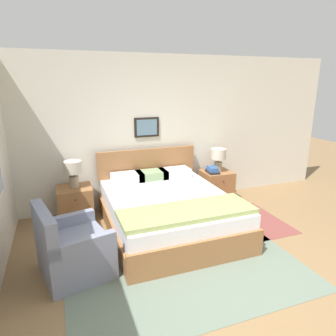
# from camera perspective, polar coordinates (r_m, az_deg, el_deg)

# --- Properties ---
(ground_plane) EXTENTS (16.00, 16.00, 0.00)m
(ground_plane) POSITION_cam_1_polar(r_m,az_deg,el_deg) (3.48, 13.20, -22.25)
(ground_plane) COLOR olive
(wall_back) EXTENTS (7.11, 0.09, 2.60)m
(wall_back) POSITION_cam_1_polar(r_m,az_deg,el_deg) (5.33, -2.43, 6.99)
(wall_back) COLOR beige
(wall_back) RESTS_ON ground_plane
(area_rug_main) EXTENTS (2.76, 1.86, 0.01)m
(area_rug_main) POSITION_cam_1_polar(r_m,az_deg,el_deg) (3.76, 3.52, -18.57)
(area_rug_main) COLOR slate
(area_rug_main) RESTS_ON ground_plane
(area_rug_bedside) EXTENTS (0.87, 1.22, 0.01)m
(area_rug_bedside) POSITION_cam_1_polar(r_m,az_deg,el_deg) (5.05, 15.83, -9.59)
(area_rug_bedside) COLOR brown
(area_rug_bedside) RESTS_ON ground_plane
(bed) EXTENTS (1.75, 2.17, 1.02)m
(bed) POSITION_cam_1_polar(r_m,az_deg,el_deg) (4.51, -0.05, -8.02)
(bed) COLOR #936038
(bed) RESTS_ON ground_plane
(armchair) EXTENTS (0.87, 0.92, 0.84)m
(armchair) POSITION_cam_1_polar(r_m,az_deg,el_deg) (3.70, -17.83, -14.67)
(armchair) COLOR gray
(armchair) RESTS_ON ground_plane
(nightstand_near_window) EXTENTS (0.54, 0.52, 0.54)m
(nightstand_near_window) POSITION_cam_1_polar(r_m,az_deg,el_deg) (5.05, -17.25, -6.44)
(nightstand_near_window) COLOR #936038
(nightstand_near_window) RESTS_ON ground_plane
(nightstand_by_door) EXTENTS (0.54, 0.52, 0.54)m
(nightstand_by_door) POSITION_cam_1_polar(r_m,az_deg,el_deg) (5.72, 9.17, -3.23)
(nightstand_by_door) COLOR #936038
(nightstand_by_door) RESTS_ON ground_plane
(table_lamp_near_window) EXTENTS (0.27, 0.27, 0.43)m
(table_lamp_near_window) POSITION_cam_1_polar(r_m,az_deg,el_deg) (4.87, -17.62, -0.39)
(table_lamp_near_window) COLOR gray
(table_lamp_near_window) RESTS_ON nightstand_near_window
(table_lamp_by_door) EXTENTS (0.27, 0.27, 0.43)m
(table_lamp_by_door) POSITION_cam_1_polar(r_m,az_deg,el_deg) (5.57, 9.57, 2.17)
(table_lamp_by_door) COLOR gray
(table_lamp_by_door) RESTS_ON nightstand_by_door
(book_thick_bottom) EXTENTS (0.21, 0.29, 0.04)m
(book_thick_bottom) POSITION_cam_1_polar(r_m,az_deg,el_deg) (5.53, 8.45, -0.71)
(book_thick_bottom) COLOR #232328
(book_thick_bottom) RESTS_ON nightstand_by_door
(book_hardcover_middle) EXTENTS (0.21, 0.27, 0.04)m
(book_hardcover_middle) POSITION_cam_1_polar(r_m,az_deg,el_deg) (5.52, 8.47, -0.31)
(book_hardcover_middle) COLOR #335693
(book_hardcover_middle) RESTS_ON book_thick_bottom
(book_novel_upper) EXTENTS (0.18, 0.26, 0.03)m
(book_novel_upper) POSITION_cam_1_polar(r_m,az_deg,el_deg) (5.51, 8.48, 0.06)
(book_novel_upper) COLOR #335693
(book_novel_upper) RESTS_ON book_hardcover_middle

